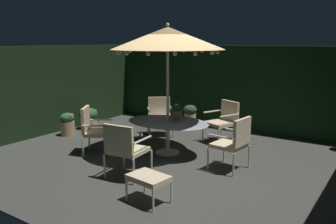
# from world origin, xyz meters

# --- Properties ---
(ground_plane) EXTENTS (7.94, 6.53, 0.02)m
(ground_plane) POSITION_xyz_m (0.00, 0.00, -0.01)
(ground_plane) COLOR #3B3C36
(hedge_backdrop_rear) EXTENTS (7.94, 0.30, 2.25)m
(hedge_backdrop_rear) POSITION_xyz_m (0.00, 3.11, 1.12)
(hedge_backdrop_rear) COLOR black
(hedge_backdrop_rear) RESTS_ON ground_plane
(hedge_backdrop_left) EXTENTS (0.30, 6.53, 2.25)m
(hedge_backdrop_left) POSITION_xyz_m (-3.82, 0.00, 1.12)
(hedge_backdrop_left) COLOR black
(hedge_backdrop_left) RESTS_ON ground_plane
(patio_dining_table) EXTENTS (1.84, 1.32, 0.71)m
(patio_dining_table) POSITION_xyz_m (-0.23, 0.24, 0.60)
(patio_dining_table) COLOR silver
(patio_dining_table) RESTS_ON ground_plane
(patio_umbrella) EXTENTS (2.33, 2.33, 2.73)m
(patio_umbrella) POSITION_xyz_m (-0.23, 0.24, 2.42)
(patio_umbrella) COLOR silver
(patio_umbrella) RESTS_ON ground_plane
(centerpiece_planter) EXTENTS (0.25, 0.25, 0.36)m
(centerpiece_planter) POSITION_xyz_m (-0.12, 0.42, 0.91)
(centerpiece_planter) COLOR olive
(centerpiece_planter) RESTS_ON patio_dining_table
(patio_chair_north) EXTENTS (0.83, 0.82, 0.95)m
(patio_chair_north) POSITION_xyz_m (-1.27, 1.43, 0.55)
(patio_chair_north) COLOR silver
(patio_chair_north) RESTS_ON ground_plane
(patio_chair_northeast) EXTENTS (0.80, 0.81, 1.01)m
(patio_chair_northeast) POSITION_xyz_m (-1.56, -0.63, 0.56)
(patio_chair_northeast) COLOR silver
(patio_chair_northeast) RESTS_ON ground_plane
(patio_chair_east) EXTENTS (0.70, 0.68, 0.99)m
(patio_chair_east) POSITION_xyz_m (-0.07, -1.34, 0.58)
(patio_chair_east) COLOR silver
(patio_chair_east) RESTS_ON ground_plane
(patio_chair_southeast) EXTENTS (0.63, 0.68, 1.01)m
(patio_chair_southeast) POSITION_xyz_m (1.35, 0.09, 0.58)
(patio_chair_southeast) COLOR silver
(patio_chair_southeast) RESTS_ON ground_plane
(patio_chair_south) EXTENTS (0.81, 0.81, 0.98)m
(patio_chair_south) POSITION_xyz_m (0.40, 1.70, 0.57)
(patio_chair_south) COLOR silver
(patio_chair_south) RESTS_ON ground_plane
(ottoman_footrest) EXTENTS (0.64, 0.50, 0.42)m
(ottoman_footrest) POSITION_xyz_m (0.85, -1.86, 0.37)
(ottoman_footrest) COLOR beige
(ottoman_footrest) RESTS_ON ground_plane
(potted_plant_front_corner) EXTENTS (0.50, 0.50, 0.57)m
(potted_plant_front_corner) POSITION_xyz_m (-3.25, 0.85, 0.30)
(potted_plant_front_corner) COLOR tan
(potted_plant_front_corner) RESTS_ON ground_plane
(potted_plant_back_left) EXTENTS (0.37, 0.37, 0.64)m
(potted_plant_back_left) POSITION_xyz_m (-0.98, 2.45, 0.34)
(potted_plant_back_left) COLOR tan
(potted_plant_back_left) RESTS_ON ground_plane
(potted_plant_left_near) EXTENTS (0.36, 0.36, 0.58)m
(potted_plant_left_near) POSITION_xyz_m (-3.17, 0.04, 0.30)
(potted_plant_left_near) COLOR tan
(potted_plant_left_near) RESTS_ON ground_plane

